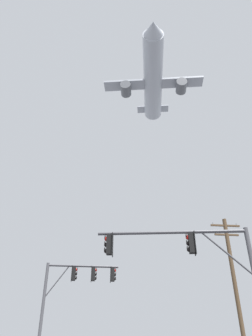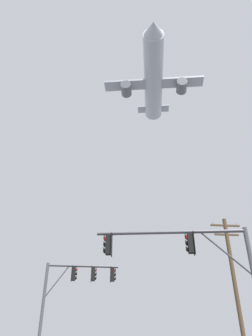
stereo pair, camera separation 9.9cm
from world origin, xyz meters
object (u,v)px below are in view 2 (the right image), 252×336
Objects in this scene: signal_pole_far at (74,287)px; utility_pole at (235,283)px; airplane at (153,80)px; signal_pole_near at (195,261)px.

utility_pole reaches higher than signal_pole_far.
utility_pole is 0.40× the size of airplane.
airplane reaches higher than utility_pole.
utility_pole reaches higher than signal_pole_near.
signal_pole_near is 49.89m from airplane.
signal_pole_near is 9.39m from utility_pole.
utility_pole is at bearing 56.66° from signal_pole_near.
signal_pole_far reaches higher than signal_pole_near.
utility_pole is at bearing -89.71° from airplane.
signal_pole_near is 0.70× the size of utility_pole.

